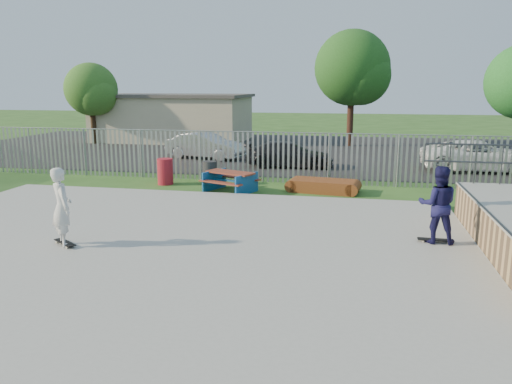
% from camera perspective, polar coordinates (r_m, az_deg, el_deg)
% --- Properties ---
extents(ground, '(120.00, 120.00, 0.00)m').
position_cam_1_polar(ground, '(11.98, -12.01, -6.71)').
color(ground, '#2C541C').
rests_on(ground, ground).
extents(concrete_slab, '(15.00, 12.00, 0.15)m').
position_cam_1_polar(concrete_slab, '(11.95, -12.02, -6.37)').
color(concrete_slab, '#9D9D98').
rests_on(concrete_slab, ground).
extents(fence, '(26.04, 16.02, 2.00)m').
position_cam_1_polar(fence, '(15.65, -2.17, 1.76)').
color(fence, gray).
rests_on(fence, ground).
extents(picnic_table, '(2.19, 2.02, 0.75)m').
position_cam_1_polar(picnic_table, '(18.15, -2.96, 1.20)').
color(picnic_table, maroon).
rests_on(picnic_table, ground).
extents(funbox, '(2.33, 1.39, 0.44)m').
position_cam_1_polar(funbox, '(18.32, 7.70, 0.70)').
color(funbox, brown).
rests_on(funbox, ground).
extents(trash_bin_red, '(0.61, 0.61, 1.02)m').
position_cam_1_polar(trash_bin_red, '(19.81, -10.34, 2.32)').
color(trash_bin_red, maroon).
rests_on(trash_bin_red, ground).
extents(trash_bin_grey, '(0.54, 0.54, 0.91)m').
position_cam_1_polar(trash_bin_grey, '(19.61, -5.28, 2.21)').
color(trash_bin_grey, '#252528').
rests_on(trash_bin_grey, ground).
extents(parking_lot, '(40.00, 18.00, 0.02)m').
position_cam_1_polar(parking_lot, '(29.98, 2.43, 4.82)').
color(parking_lot, black).
rests_on(parking_lot, ground).
extents(car_silver, '(4.36, 2.29, 1.37)m').
position_cam_1_polar(car_silver, '(26.42, -5.81, 5.30)').
color(car_silver, '#AFAFB4').
rests_on(car_silver, parking_lot).
extents(car_dark, '(4.23, 1.91, 1.20)m').
position_cam_1_polar(car_dark, '(23.60, 3.82, 4.32)').
color(car_dark, black).
rests_on(car_dark, parking_lot).
extents(car_white, '(5.05, 2.49, 1.38)m').
position_cam_1_polar(car_white, '(24.51, 24.10, 3.79)').
color(car_white, white).
rests_on(car_white, parking_lot).
extents(building, '(10.40, 6.40, 3.20)m').
position_cam_1_polar(building, '(35.75, -9.43, 8.42)').
color(building, '#C2B895').
rests_on(building, ground).
extents(tree_left, '(3.40, 3.40, 5.25)m').
position_cam_1_polar(tree_left, '(34.77, -18.33, 11.05)').
color(tree_left, '#3A2817').
rests_on(tree_left, ground).
extents(tree_mid, '(4.66, 4.66, 7.19)m').
position_cam_1_polar(tree_mid, '(32.40, 10.93, 13.73)').
color(tree_mid, '#43251A').
rests_on(tree_mid, ground).
extents(skateboard_a, '(0.80, 0.21, 0.08)m').
position_cam_1_polar(skateboard_a, '(12.66, 19.78, -5.25)').
color(skateboard_a, black).
rests_on(skateboard_a, concrete_slab).
extents(skateboard_b, '(0.77, 0.62, 0.08)m').
position_cam_1_polar(skateboard_b, '(12.54, -20.99, -5.51)').
color(skateboard_b, black).
rests_on(skateboard_b, concrete_slab).
extents(skater_navy, '(0.90, 0.71, 1.84)m').
position_cam_1_polar(skater_navy, '(12.43, 20.06, -1.37)').
color(skater_navy, '#171544').
rests_on(skater_navy, concrete_slab).
extents(skater_white, '(0.79, 0.78, 1.84)m').
position_cam_1_polar(skater_white, '(12.31, -21.30, -1.59)').
color(skater_white, silver).
rests_on(skater_white, concrete_slab).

